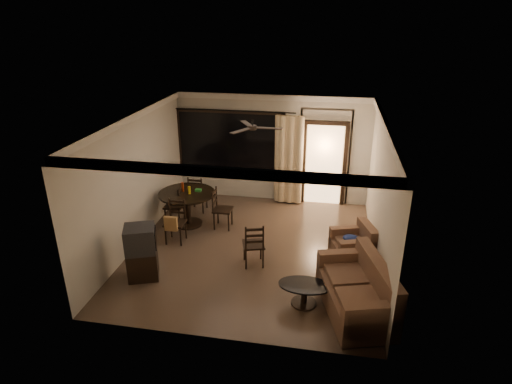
% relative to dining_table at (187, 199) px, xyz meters
% --- Properties ---
extents(ground, '(5.50, 5.50, 0.00)m').
position_rel_dining_table_xyz_m(ground, '(1.72, -0.89, -0.64)').
color(ground, '#7F6651').
rests_on(ground, ground).
extents(room_shell, '(5.50, 6.70, 5.50)m').
position_rel_dining_table_xyz_m(room_shell, '(2.31, 0.88, 1.19)').
color(room_shell, beige).
rests_on(room_shell, ground).
extents(dining_table, '(1.30, 1.30, 1.03)m').
position_rel_dining_table_xyz_m(dining_table, '(0.00, 0.00, 0.00)').
color(dining_table, black).
rests_on(dining_table, ground).
extents(dining_chair_west, '(0.42, 0.42, 0.95)m').
position_rel_dining_table_xyz_m(dining_chair_west, '(-0.32, -0.00, -0.36)').
color(dining_chair_west, black).
rests_on(dining_chair_west, ground).
extents(dining_chair_east, '(0.42, 0.42, 0.95)m').
position_rel_dining_table_xyz_m(dining_chair_east, '(0.84, -0.00, -0.36)').
color(dining_chair_east, black).
rests_on(dining_chair_east, ground).
extents(dining_chair_south, '(0.42, 0.48, 0.95)m').
position_rel_dining_table_xyz_m(dining_chair_south, '(-0.00, -0.86, -0.34)').
color(dining_chair_south, black).
rests_on(dining_chair_south, ground).
extents(dining_chair_north, '(0.42, 0.42, 0.95)m').
position_rel_dining_table_xyz_m(dining_chair_north, '(-0.00, 0.79, -0.36)').
color(dining_chair_north, black).
rests_on(dining_chair_north, ground).
extents(tv_cabinet, '(0.69, 0.66, 1.06)m').
position_rel_dining_table_xyz_m(tv_cabinet, '(-0.14, -2.25, -0.11)').
color(tv_cabinet, black).
rests_on(tv_cabinet, ground).
extents(sofa, '(1.35, 1.90, 0.92)m').
position_rel_dining_table_xyz_m(sofa, '(3.83, -2.59, -0.27)').
color(sofa, '#482521').
rests_on(sofa, ground).
extents(armchair, '(0.96, 0.96, 0.76)m').
position_rel_dining_table_xyz_m(armchair, '(3.81, -0.93, -0.33)').
color(armchair, '#482521').
rests_on(armchair, ground).
extents(coffee_table, '(0.90, 0.54, 0.39)m').
position_rel_dining_table_xyz_m(coffee_table, '(2.93, -2.55, -0.38)').
color(coffee_table, black).
rests_on(coffee_table, ground).
extents(side_chair, '(0.52, 0.52, 0.94)m').
position_rel_dining_table_xyz_m(side_chair, '(1.84, -1.46, -0.36)').
color(side_chair, black).
rests_on(side_chair, ground).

